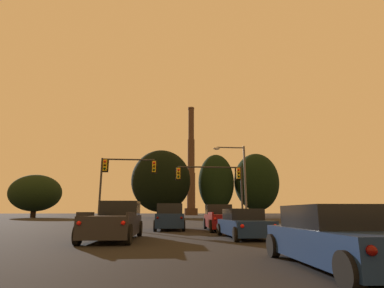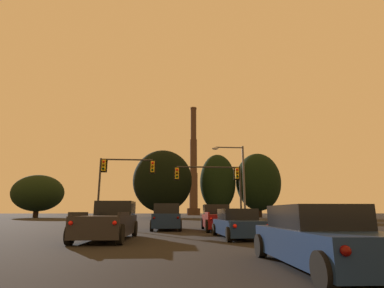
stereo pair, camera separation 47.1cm
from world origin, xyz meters
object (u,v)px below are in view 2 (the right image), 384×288
pickup_truck_right_lane_front (218,219)px  sedan_right_lane_third (319,238)px  traffic_light_overhead_left (118,174)px  street_lamp (238,175)px  traffic_light_overhead_right (218,179)px  pickup_truck_left_lane_second (109,222)px  sedan_right_lane_second (238,224)px  suv_center_lane_front (167,217)px  smokestack (194,171)px

pickup_truck_right_lane_front → sedan_right_lane_third: 14.81m
traffic_light_overhead_left → street_lamp: street_lamp is taller
traffic_light_overhead_left → traffic_light_overhead_right: size_ratio=0.93×
pickup_truck_left_lane_second → sedan_right_lane_second: bearing=3.6°
traffic_light_overhead_right → sedan_right_lane_second: bearing=-95.1°
pickup_truck_left_lane_second → pickup_truck_right_lane_front: 9.29m
pickup_truck_right_lane_front → sedan_right_lane_second: pickup_truck_right_lane_front is taller
suv_center_lane_front → traffic_light_overhead_right: (4.77, 5.69, 3.43)m
suv_center_lane_front → traffic_light_overhead_right: 8.18m
sedan_right_lane_second → street_lamp: size_ratio=0.62×
traffic_light_overhead_left → traffic_light_overhead_right: bearing=3.0°
pickup_truck_right_lane_front → street_lamp: bearing=66.8°
sedan_right_lane_second → traffic_light_overhead_left: (-8.13, 12.64, 4.02)m
pickup_truck_left_lane_second → smokestack: smokestack is taller
street_lamp → smokestack: 98.67m
sedan_right_lane_third → traffic_light_overhead_right: traffic_light_overhead_right is taller
pickup_truck_left_lane_second → traffic_light_overhead_left: 13.60m
suv_center_lane_front → street_lamp: 9.59m
traffic_light_overhead_right → street_lamp: 2.06m
sedan_right_lane_third → sedan_right_lane_second: same height
pickup_truck_right_lane_front → sedan_right_lane_second: 6.50m
pickup_truck_right_lane_front → sedan_right_lane_third: pickup_truck_right_lane_front is taller
sedan_right_lane_second → smokestack: (7.01, 110.68, 17.65)m
smokestack → traffic_light_overhead_right: bearing=-93.4°
suv_center_lane_front → sedan_right_lane_third: (3.59, -15.74, -0.23)m
pickup_truck_left_lane_second → suv_center_lane_front: suv_center_lane_front is taller
suv_center_lane_front → street_lamp: bearing=40.2°
pickup_truck_right_lane_front → suv_center_lane_front: suv_center_lane_front is taller
pickup_truck_left_lane_second → sedan_right_lane_third: pickup_truck_left_lane_second is taller
sedan_right_lane_third → traffic_light_overhead_left: size_ratio=0.77×
suv_center_lane_front → traffic_light_overhead_right: traffic_light_overhead_right is taller
sedan_right_lane_second → smokestack: size_ratio=0.10×
traffic_light_overhead_right → street_lamp: bearing=-2.9°
sedan_right_lane_third → traffic_light_overhead_right: (1.18, 21.43, 3.66)m
pickup_truck_left_lane_second → traffic_light_overhead_right: (7.46, 13.39, 3.52)m
sedan_right_lane_third → sedan_right_lane_second: bearing=91.5°
smokestack → pickup_truck_right_lane_front: bearing=-93.8°
pickup_truck_left_lane_second → traffic_light_overhead_left: (-1.84, 12.91, 3.88)m
smokestack → street_lamp: bearing=-92.2°
sedan_right_lane_third → traffic_light_overhead_left: bearing=112.8°
sedan_right_lane_second → traffic_light_overhead_right: (1.17, 13.12, 3.66)m
smokestack → traffic_light_overhead_left: bearing=-98.8°
suv_center_lane_front → street_lamp: street_lamp is taller
traffic_light_overhead_right → traffic_light_overhead_left: bearing=-177.0°
traffic_light_overhead_left → sedan_right_lane_third: bearing=-68.8°
street_lamp → smokestack: bearing=87.8°
street_lamp → smokestack: size_ratio=0.16×
pickup_truck_right_lane_front → traffic_light_overhead_left: 10.96m
pickup_truck_right_lane_front → street_lamp: (3.11, 6.52, 3.93)m
pickup_truck_left_lane_second → sedan_right_lane_second: pickup_truck_left_lane_second is taller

